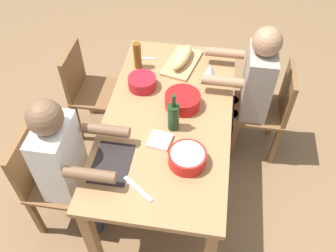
{
  "coord_description": "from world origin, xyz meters",
  "views": [
    {
      "loc": [
        1.72,
        0.27,
        2.54
      ],
      "look_at": [
        0.0,
        0.0,
        0.63
      ],
      "focal_mm": 38.78,
      "sensor_mm": 36.0,
      "label": 1
    }
  ],
  "objects": [
    {
      "name": "fork_near_left",
      "position": [
        -0.6,
        -0.28,
        0.74
      ],
      "size": [
        0.03,
        0.17,
        0.01
      ],
      "primitive_type": "cube",
      "rotation": [
        0.0,
        0.0,
        0.07
      ],
      "color": "silver",
      "rests_on": "dining_table"
    },
    {
      "name": "carving_knife",
      "position": [
        0.62,
        -0.08,
        0.74
      ],
      "size": [
        0.15,
        0.2,
        0.01
      ],
      "primitive_type": "cube",
      "rotation": [
        0.0,
        0.0,
        0.94
      ],
      "color": "silver",
      "rests_on": "dining_table"
    },
    {
      "name": "chair_near_left",
      "position": [
        -0.46,
        -0.76,
        0.48
      ],
      "size": [
        0.4,
        0.4,
        0.85
      ],
      "color": "brown",
      "rests_on": "ground_plane"
    },
    {
      "name": "dining_table",
      "position": [
        0.0,
        0.0,
        0.65
      ],
      "size": [
        1.67,
        0.87,
        0.74
      ],
      "color": "#9E7044",
      "rests_on": "ground_plane"
    },
    {
      "name": "wine_glass",
      "position": [
        -0.39,
        0.25,
        0.86
      ],
      "size": [
        0.08,
        0.08,
        0.17
      ],
      "color": "silver",
      "rests_on": "dining_table"
    },
    {
      "name": "placemat_near_right",
      "position": [
        0.46,
        -0.28,
        0.74
      ],
      "size": [
        0.32,
        0.23,
        0.01
      ],
      "primitive_type": "cube",
      "color": "black",
      "rests_on": "dining_table"
    },
    {
      "name": "serving_bowl_salad",
      "position": [
        -0.26,
        -0.23,
        0.79
      ],
      "size": [
        0.21,
        0.21,
        0.09
      ],
      "color": "#B21923",
      "rests_on": "dining_table"
    },
    {
      "name": "serving_bowl_fruit",
      "position": [
        -0.11,
        0.09,
        0.8
      ],
      "size": [
        0.25,
        0.25,
        0.1
      ],
      "color": "red",
      "rests_on": "dining_table"
    },
    {
      "name": "diner_far_left",
      "position": [
        -0.46,
        0.57,
        0.7
      ],
      "size": [
        0.41,
        0.53,
        1.2
      ],
      "color": "#2D2D38",
      "rests_on": "ground_plane"
    },
    {
      "name": "beer_bottle",
      "position": [
        -0.49,
        -0.31,
        0.85
      ],
      "size": [
        0.06,
        0.06,
        0.22
      ],
      "primitive_type": "cylinder",
      "color": "brown",
      "rests_on": "dining_table"
    },
    {
      "name": "bread_loaf",
      "position": [
        -0.58,
        0.02,
        0.81
      ],
      "size": [
        0.34,
        0.18,
        0.09
      ],
      "primitive_type": "ellipsoid",
      "rotation": [
        0.0,
        0.0,
        -0.24
      ],
      "color": "tan",
      "rests_on": "cutting_board"
    },
    {
      "name": "diner_near_right",
      "position": [
        0.46,
        -0.57,
        0.7
      ],
      "size": [
        0.41,
        0.53,
        1.2
      ],
      "color": "#2D2D38",
      "rests_on": "ground_plane"
    },
    {
      "name": "chair_far_left",
      "position": [
        -0.46,
        0.76,
        0.48
      ],
      "size": [
        0.4,
        0.4,
        0.85
      ],
      "color": "brown",
      "rests_on": "ground_plane"
    },
    {
      "name": "chair_near_right",
      "position": [
        0.46,
        -0.76,
        0.48
      ],
      "size": [
        0.4,
        0.4,
        0.85
      ],
      "color": "brown",
      "rests_on": "ground_plane"
    },
    {
      "name": "serving_bowl_pasta",
      "position": [
        0.38,
        0.18,
        0.79
      ],
      "size": [
        0.23,
        0.23,
        0.09
      ],
      "color": "red",
      "rests_on": "dining_table"
    },
    {
      "name": "napkin_stack",
      "position": [
        0.24,
        -0.01,
        0.75
      ],
      "size": [
        0.16,
        0.16,
        0.02
      ],
      "primitive_type": "cube",
      "rotation": [
        0.0,
        0.0,
        -0.16
      ],
      "color": "white",
      "rests_on": "dining_table"
    },
    {
      "name": "ground_plane",
      "position": [
        0.0,
        0.0,
        0.0
      ],
      "size": [
        8.0,
        8.0,
        0.0
      ],
      "primitive_type": "plane",
      "color": "brown"
    },
    {
      "name": "wine_bottle",
      "position": [
        0.11,
        0.05,
        0.85
      ],
      "size": [
        0.08,
        0.08,
        0.29
      ],
      "color": "#193819",
      "rests_on": "dining_table"
    },
    {
      "name": "cutting_board",
      "position": [
        -0.58,
        0.02,
        0.75
      ],
      "size": [
        0.44,
        0.31,
        0.02
      ],
      "primitive_type": "cube",
      "rotation": [
        0.0,
        0.0,
        -0.24
      ],
      "color": "tan",
      "rests_on": "dining_table"
    }
  ]
}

